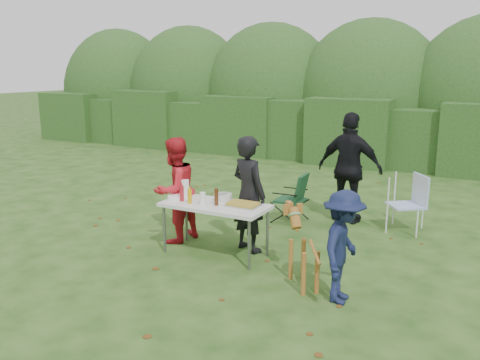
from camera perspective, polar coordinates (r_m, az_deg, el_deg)
The scene contains 20 objects.
ground at distance 7.26m, azimuth -5.70°, elevation -8.54°, with size 80.00×80.00×0.00m, color #1E4211.
hedge_row at distance 14.23m, azimuth 12.50°, elevation 5.27°, with size 22.00×1.40×1.70m, color #23471C.
shrub_backdrop at distance 15.70m, azimuth 14.26°, elevation 8.61°, with size 20.00×2.60×3.20m, color #3D6628.
folding_table at distance 7.11m, azimuth -2.81°, elevation -3.11°, with size 1.50×0.70×0.74m.
person_cook at distance 7.23m, azimuth 1.00°, elevation -1.58°, with size 0.61×0.40×1.68m, color black.
person_red_jacket at distance 7.69m, azimuth -7.33°, elevation -1.13°, with size 0.77×0.60×1.59m, color red.
person_black_puffy at distance 8.72m, azimuth 12.23°, elevation 1.29°, with size 1.10×0.46×1.88m, color black.
child at distance 5.82m, azimuth 11.48°, elevation -7.37°, with size 0.84×0.48×1.30m, color #131A3D.
dog at distance 6.20m, azimuth 7.19°, elevation -7.92°, with size 0.94×0.38×0.90m, color #9A6125, non-canonical shape.
camping_chair at distance 8.71m, azimuth 5.65°, elevation -1.95°, with size 0.53×0.53×0.85m, color #174023, non-canonical shape.
lawn_chair at distance 8.59m, azimuth 18.13°, elevation -2.46°, with size 0.55×0.55×0.93m, color #4F77CB, non-canonical shape.
food_tray at distance 6.96m, azimuth 0.30°, elevation -2.88°, with size 0.45×0.30×0.02m, color #B7B7BA.
focaccia_bread at distance 6.96m, azimuth 0.30°, elevation -2.66°, with size 0.40×0.26×0.04m, color #B09330.
mustard_bottle at distance 7.12m, azimuth -5.66°, elevation -1.85°, with size 0.06×0.06×0.20m, color #D09A09.
ketchup_bottle at distance 7.25m, azimuth -6.55°, elevation -1.52°, with size 0.06×0.06×0.22m, color #A31924.
beer_bottle at distance 6.99m, azimuth -2.67°, elevation -1.91°, with size 0.06×0.06×0.24m, color #47230F.
paper_towel_roll at distance 7.47m, azimuth -6.20°, elevation -0.94°, with size 0.12×0.12×0.26m, color white.
cup_stack at distance 7.02m, azimuth -4.22°, elevation -2.11°, with size 0.08×0.08×0.18m, color white.
pasta_bowl at distance 7.24m, azimuth -1.92°, elevation -1.95°, with size 0.26×0.26×0.10m, color silver.
plate_stack at distance 7.38m, azimuth -7.23°, elevation -1.97°, with size 0.24×0.24×0.05m, color white.
Camera 1 is at (3.81, -5.59, 2.63)m, focal length 38.00 mm.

